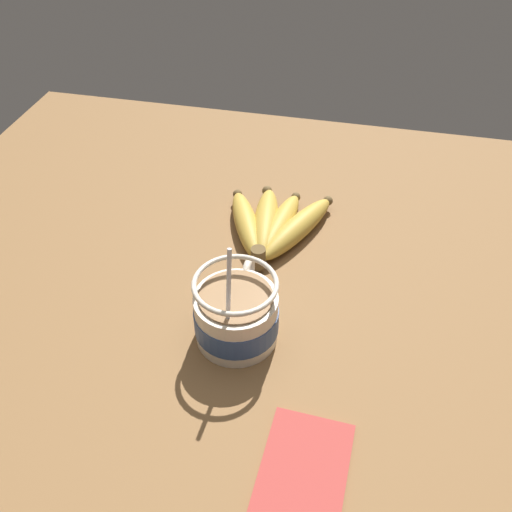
% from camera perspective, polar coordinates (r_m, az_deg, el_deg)
% --- Properties ---
extents(table, '(1.08, 1.08, 0.04)m').
position_cam_1_polar(table, '(0.73, -2.04, -7.62)').
color(table, brown).
rests_on(table, ground).
extents(coffee_mug, '(0.13, 0.10, 0.15)m').
position_cam_1_polar(coffee_mug, '(0.67, -1.96, -5.87)').
color(coffee_mug, beige).
rests_on(coffee_mug, table).
extents(banana_bunch, '(0.18, 0.17, 0.04)m').
position_cam_1_polar(banana_bunch, '(0.83, 1.62, 3.13)').
color(banana_bunch, brown).
rests_on(banana_bunch, table).
extents(napkin, '(0.12, 0.09, 0.01)m').
position_cam_1_polar(napkin, '(0.60, 4.81, -20.50)').
color(napkin, '#A33833').
rests_on(napkin, table).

